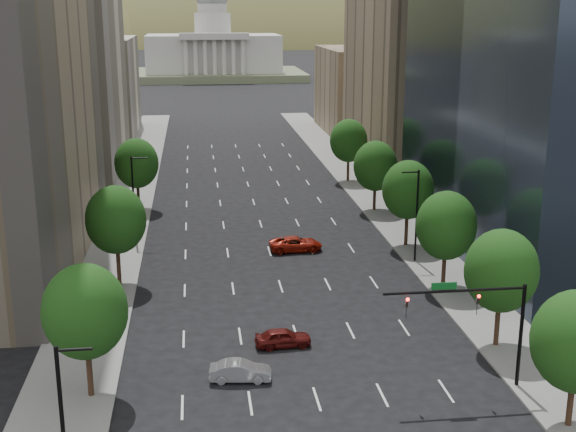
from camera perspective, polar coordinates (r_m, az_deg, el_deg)
name	(u,v)px	position (r m, az deg, el deg)	size (l,w,h in m)	color
sidewalk_left	(111,256)	(76.47, -13.05, -2.96)	(6.00, 200.00, 0.15)	slate
sidewalk_right	(420,245)	(79.26, 9.83, -2.13)	(6.00, 200.00, 0.15)	slate
midrise_cream_left	(67,50)	(116.81, -16.22, 11.80)	(14.00, 30.00, 35.00)	beige
filler_left	(97,87)	(150.05, -14.06, 9.35)	(14.00, 26.00, 18.00)	beige
parking_tan_right	(409,66)	(117.05, 9.04, 10.98)	(14.00, 30.00, 30.00)	#8C7759
filler_right	(361,90)	(149.56, 5.45, 9.33)	(14.00, 26.00, 16.00)	#8C7759
tree_right_1	(501,271)	(55.59, 15.65, -3.97)	(5.20, 5.20, 8.75)	#382316
tree_right_2	(446,226)	(66.31, 11.74, -0.71)	(5.20, 5.20, 8.61)	#382316
tree_right_3	(408,190)	(77.31, 8.96, 1.94)	(5.20, 5.20, 8.89)	#382316
tree_right_4	(375,166)	(90.62, 6.55, 3.73)	(5.20, 5.20, 8.46)	#382316
tree_right_5	(349,141)	(105.91, 4.55, 5.63)	(5.20, 5.20, 8.75)	#382316
tree_left_0	(85,312)	(48.24, -14.93, -6.92)	(5.20, 5.20, 8.75)	#382316
tree_left_1	(116,220)	(67.00, -12.75, -0.28)	(5.20, 5.20, 8.97)	#382316
tree_left_2	(137,163)	(92.28, -11.25, 3.88)	(5.20, 5.20, 8.68)	#382316
streetlight_rn	(416,213)	(72.76, 9.56, 0.21)	(1.70, 0.20, 9.00)	black
streetlight_ls	(64,429)	(37.88, -16.37, -15.04)	(1.70, 0.20, 9.00)	black
streetlight_ln	(134,196)	(79.76, -11.44, 1.46)	(1.70, 0.20, 9.00)	black
traffic_signal	(485,314)	(49.33, 14.49, -7.10)	(9.12, 0.40, 7.38)	black
capitol	(213,53)	(262.48, -5.60, 12.04)	(60.00, 40.00, 35.20)	#596647
foothills	(246,86)	(616.13, -3.15, 9.66)	(720.00, 413.00, 263.00)	olive
car_maroon	(283,338)	(55.41, -0.37, -9.07)	(1.62, 4.03, 1.37)	#500F0D
car_silver	(240,371)	(50.85, -3.58, -11.49)	(1.41, 4.04, 1.33)	#999A9F
car_red_far	(296,244)	(76.19, 0.58, -2.10)	(2.43, 5.27, 1.46)	maroon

